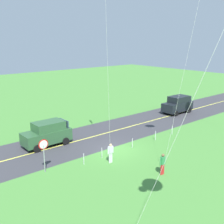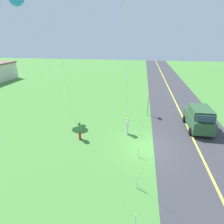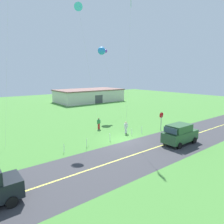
# 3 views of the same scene
# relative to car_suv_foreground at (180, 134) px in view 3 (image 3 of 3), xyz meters

# --- Properties ---
(ground_plane) EXTENTS (120.00, 120.00, 0.10)m
(ground_plane) POSITION_rel_car_suv_foreground_xyz_m (-4.05, 4.83, -1.20)
(ground_plane) COLOR #478438
(asphalt_road) EXTENTS (120.00, 7.00, 0.00)m
(asphalt_road) POSITION_rel_car_suv_foreground_xyz_m (-4.05, 0.83, -1.15)
(asphalt_road) COLOR #38383D
(asphalt_road) RESTS_ON ground
(road_centre_stripe) EXTENTS (120.00, 0.16, 0.00)m
(road_centre_stripe) POSITION_rel_car_suv_foreground_xyz_m (-4.05, 0.83, -1.15)
(road_centre_stripe) COLOR #E5E04C
(road_centre_stripe) RESTS_ON asphalt_road
(car_suv_foreground) EXTENTS (4.40, 2.12, 2.24)m
(car_suv_foreground) POSITION_rel_car_suv_foreground_xyz_m (0.00, 0.00, 0.00)
(car_suv_foreground) COLOR #2D5633
(car_suv_foreground) RESTS_ON ground
(stop_sign) EXTENTS (0.76, 0.08, 2.56)m
(stop_sign) POSITION_rel_car_suv_foreground_xyz_m (2.70, 4.74, 0.65)
(stop_sign) COLOR gray
(stop_sign) RESTS_ON ground
(person_adult_near) EXTENTS (0.58, 0.22, 1.60)m
(person_adult_near) POSITION_rel_car_suv_foreground_xyz_m (-2.07, 6.63, -0.29)
(person_adult_near) COLOR silver
(person_adult_near) RESTS_ON ground
(person_adult_companion) EXTENTS (0.58, 0.22, 1.60)m
(person_adult_companion) POSITION_rel_car_suv_foreground_xyz_m (-3.65, 10.62, -0.29)
(person_adult_companion) COLOR red
(person_adult_companion) RESTS_ON ground
(kite_blue_mid) EXTENTS (2.40, 1.99, 16.71)m
(kite_blue_mid) POSITION_rel_car_suv_foreground_xyz_m (-5.52, 12.13, 14.90)
(kite_blue_mid) COLOR silver
(kite_blue_mid) RESTS_ON ground
(kite_yellow_high) EXTENTS (2.94, 4.06, 12.54)m
(kite_yellow_high) POSITION_rel_car_suv_foreground_xyz_m (2.53, 18.47, 10.68)
(kite_yellow_high) COLOR silver
(kite_yellow_high) RESTS_ON ground
(warehouse_distant) EXTENTS (18.36, 10.20, 3.50)m
(warehouse_distant) POSITION_rel_car_suv_foreground_xyz_m (10.97, 37.05, 0.60)
(warehouse_distant) COLOR beige
(warehouse_distant) RESTS_ON ground
(fence_post_0) EXTENTS (0.05, 0.05, 0.90)m
(fence_post_0) POSITION_rel_car_suv_foreground_xyz_m (-11.27, 5.53, -0.70)
(fence_post_0) COLOR silver
(fence_post_0) RESTS_ON ground
(fence_post_1) EXTENTS (0.05, 0.05, 0.90)m
(fence_post_1) POSITION_rel_car_suv_foreground_xyz_m (-8.68, 5.53, -0.70)
(fence_post_1) COLOR silver
(fence_post_1) RESTS_ON ground
(fence_post_2) EXTENTS (0.05, 0.05, 0.90)m
(fence_post_2) POSITION_rel_car_suv_foreground_xyz_m (-5.54, 5.53, -0.70)
(fence_post_2) COLOR silver
(fence_post_2) RESTS_ON ground
(fence_post_3) EXTENTS (0.05, 0.05, 0.90)m
(fence_post_3) POSITION_rel_car_suv_foreground_xyz_m (-2.05, 5.53, -0.70)
(fence_post_3) COLOR silver
(fence_post_3) RESTS_ON ground
(fence_post_4) EXTENTS (0.05, 0.05, 0.90)m
(fence_post_4) POSITION_rel_car_suv_foreground_xyz_m (-0.24, 5.53, -0.70)
(fence_post_4) COLOR silver
(fence_post_4) RESTS_ON ground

